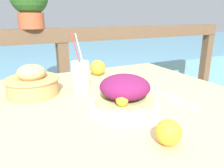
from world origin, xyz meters
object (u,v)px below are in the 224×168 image
Objects in this scene: salad_plate at (125,94)px; drink_glass at (81,76)px; potted_plant at (29,0)px; bread_basket at (32,83)px.

drink_glass is (-0.08, 0.25, 0.01)m from salad_plate.
salad_plate is 1.00× the size of drink_glass.
potted_plant is at bearing 99.91° from drink_glass.
drink_glass is at bearing -11.50° from bread_basket.
bread_basket is 0.65m from potted_plant.
bread_basket is 0.72× the size of potted_plant.
potted_plant is at bearing 102.02° from salad_plate.
drink_glass reaches higher than bread_basket.
salad_plate is 0.92m from potted_plant.
bread_basket is at bearing -99.17° from potted_plant.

